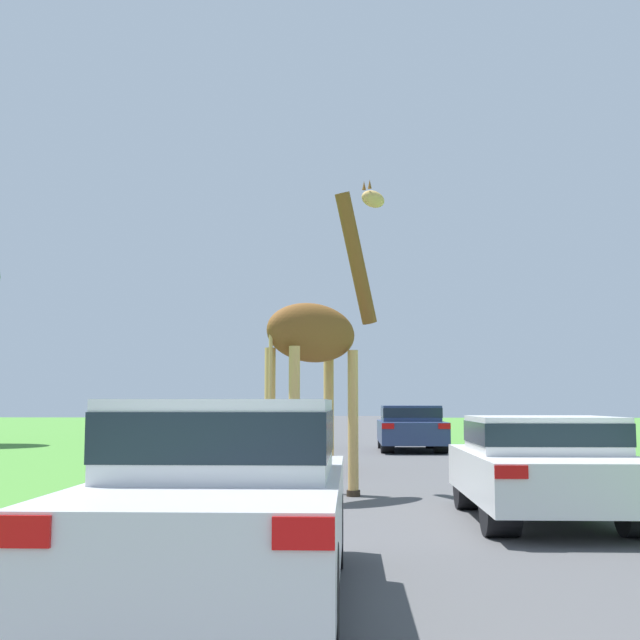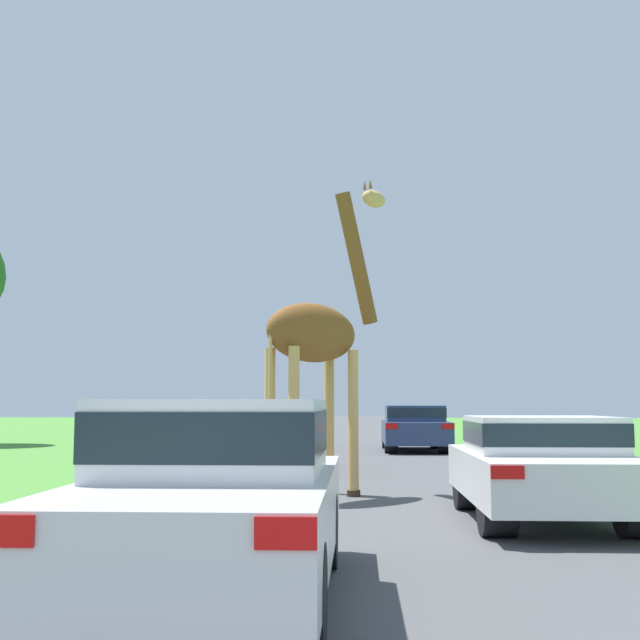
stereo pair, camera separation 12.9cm
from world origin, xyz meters
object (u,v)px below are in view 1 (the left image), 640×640
giraffe_near_road (318,338)px  car_verge_right (543,464)px  car_queue_right (411,427)px  car_far_ahead (271,438)px  car_queue_left (273,425)px  car_lead_maroon (227,494)px

giraffe_near_road → car_verge_right: bearing=2.7°
giraffe_near_road → car_queue_right: 12.92m
giraffe_near_road → car_far_ahead: (-1.27, 5.11, -1.83)m
car_queue_left → car_verge_right: 17.45m
car_lead_maroon → car_queue_left: (-1.68, 20.95, -0.08)m
car_lead_maroon → car_verge_right: (3.42, 4.27, -0.09)m
car_verge_right → car_queue_left: bearing=107.0°
car_far_ahead → car_verge_right: car_far_ahead is taller
car_lead_maroon → car_verge_right: bearing=51.3°
giraffe_near_road → car_lead_maroon: 6.93m
car_queue_left → car_far_ahead: bearing=-84.8°
car_far_ahead → car_verge_right: bearing=-60.5°
car_lead_maroon → giraffe_near_road: bearing=86.3°
car_queue_right → car_verge_right: 15.01m
giraffe_near_road → car_verge_right: (2.99, -2.43, -1.82)m
car_queue_right → giraffe_near_road: bearing=-100.8°
car_queue_left → car_verge_right: size_ratio=0.99×
car_queue_right → car_far_ahead: size_ratio=0.98×
car_queue_right → car_verge_right: car_queue_right is taller
car_lead_maroon → car_queue_left: bearing=94.6°
car_far_ahead → car_verge_right: size_ratio=1.11×
car_lead_maroon → car_queue_right: car_lead_maroon is taller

